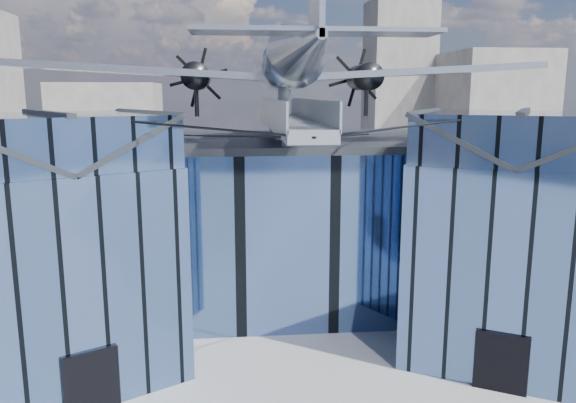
{
  "coord_description": "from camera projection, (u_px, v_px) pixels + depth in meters",
  "views": [
    {
      "loc": [
        -2.7,
        -25.63,
        12.54
      ],
      "look_at": [
        0.0,
        2.0,
        7.2
      ],
      "focal_mm": 35.0,
      "sensor_mm": 36.0,
      "label": 1
    }
  ],
  "objects": [
    {
      "name": "ground_plane",
      "position": [
        292.0,
        352.0,
        27.68
      ],
      "size": [
        120.0,
        120.0,
        0.0
      ],
      "primitive_type": "plane",
      "color": "gray"
    },
    {
      "name": "museum",
      "position": [
        282.0,
        217.0,
        32.32
      ],
      "size": [
        32.88,
        24.5,
        17.6
      ],
      "color": "#4C699C",
      "rests_on": "ground"
    },
    {
      "name": "bg_towers",
      "position": [
        264.0,
        113.0,
        75.27
      ],
      "size": [
        77.0,
        24.5,
        26.0
      ],
      "color": "gray",
      "rests_on": "ground"
    }
  ]
}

